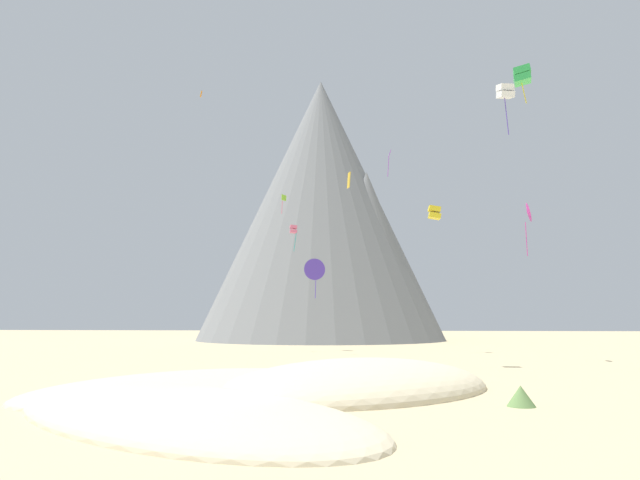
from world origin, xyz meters
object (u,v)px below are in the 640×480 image
Objects in this scene: kite_green_mid at (522,76)px; kite_magenta_mid at (528,213)px; bush_near_right at (231,379)px; kite_indigo_low at (314,270)px; bush_near_left at (236,425)px; kite_yellow_mid at (434,213)px; kite_rainbow_mid at (293,229)px; bush_ridge_crest at (112,382)px; kite_white_high at (505,91)px; kite_lime_mid at (283,200)px; kite_gold_mid at (349,180)px; bush_mid_center at (521,396)px; kite_orange_high at (201,94)px; kite_violet_high at (389,157)px; rock_massif at (325,226)px.

kite_magenta_mid is at bearing 179.06° from kite_green_mid.
bush_near_right is 0.29× the size of kite_indigo_low.
kite_yellow_mid reaches higher than bush_near_left.
bush_near_right is 48.86m from kite_rainbow_mid.
kite_indigo_low is at bearing -117.48° from kite_green_mid.
bush_ridge_crest is 0.42× the size of kite_white_high.
bush_ridge_crest is 31.31m from kite_indigo_low.
kite_white_high reaches higher than kite_magenta_mid.
kite_rainbow_mid is at bearing 94.43° from kite_lime_mid.
kite_white_high is (15.73, 1.06, 9.00)m from kite_gold_mid.
bush_ridge_crest is 42.80m from kite_lime_mid.
bush_mid_center reaches higher than bush_ridge_crest.
bush_near_right is at bearing -54.49° from kite_green_mid.
bush_near_left is at bearing -143.72° from bush_mid_center.
kite_orange_high is (-16.23, 43.02, 38.21)m from bush_near_right.
bush_ridge_crest is at bearing -44.26° from kite_magenta_mid.
kite_magenta_mid is (27.40, 27.19, 16.07)m from bush_near_right.
kite_green_mid is at bearing 18.63° from bush_ridge_crest.
bush_ridge_crest is 1.40× the size of kite_gold_mid.
kite_violet_high is (-11.02, 25.56, 0.76)m from kite_white_high.
kite_indigo_low is at bearing 0.80° from kite_rainbow_mid.
bush_mid_center is 40.15m from kite_magenta_mid.
kite_orange_high is at bearing 159.04° from kite_lime_mid.
bush_mid_center is at bearing -114.44° from kite_white_high.
rock_massif is 13.19× the size of kite_white_high.
kite_violet_high reaches higher than kite_lime_mid.
rock_massif is 47.57m from kite_violet_high.
rock_massif reaches higher than kite_green_mid.
rock_massif reaches higher than kite_orange_high.
bush_near_right is at bearing -44.38° from kite_yellow_mid.
kite_lime_mid is at bearing -99.80° from kite_magenta_mid.
kite_yellow_mid is at bearing 49.47° from kite_violet_high.
kite_gold_mid reaches higher than bush_ridge_crest.
kite_gold_mid is (-15.44, 6.72, -7.34)m from kite_green_mid.
bush_mid_center is 0.93× the size of kite_gold_mid.
kite_orange_high is at bearing -102.71° from kite_magenta_mid.
bush_ridge_crest is (-12.71, 16.74, -0.28)m from bush_near_left.
kite_white_high is at bearing 136.88° from kite_indigo_low.
kite_yellow_mid is (18.19, -27.52, -2.76)m from kite_rainbow_mid.
kite_lime_mid is 26.34m from kite_yellow_mid.
kite_gold_mid is at bearing 95.16° from kite_indigo_low.
kite_gold_mid is 0.40× the size of kite_rainbow_mid.
rock_massif is at bearing 93.13° from bush_near_left.
kite_yellow_mid is at bearing 161.45° from kite_white_high.
bush_ridge_crest is at bearing -54.45° from kite_yellow_mid.
kite_magenta_mid is (4.45, 17.75, -9.01)m from kite_green_mid.
kite_rainbow_mid is at bearing 110.12° from bush_mid_center.
kite_indigo_low is at bearing 43.59° from kite_gold_mid.
kite_violet_high is (12.20, 42.78, 27.50)m from bush_near_right.
kite_violet_high reaches higher than bush_ridge_crest.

